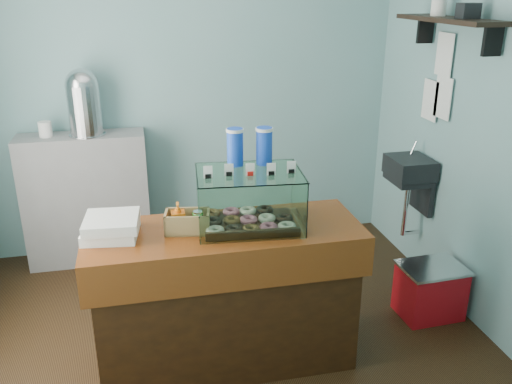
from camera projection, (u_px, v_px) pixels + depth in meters
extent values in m
plane|color=black|center=(221.00, 334.00, 3.67)|extent=(3.50, 3.50, 0.00)
cube|color=#72A5A6|center=(189.00, 89.00, 4.53)|extent=(3.50, 0.04, 2.80)
cube|color=#72A5A6|center=(283.00, 247.00, 1.80)|extent=(3.50, 0.04, 2.80)
cube|color=#72A5A6|center=(482.00, 119.00, 3.52)|extent=(0.04, 3.00, 2.80)
cube|color=black|center=(410.00, 167.00, 4.16)|extent=(0.30, 0.35, 0.15)
cube|color=black|center=(422.00, 190.00, 4.26)|extent=(0.04, 0.30, 0.35)
cylinder|color=silver|center=(414.00, 148.00, 4.23)|extent=(0.02, 0.02, 0.12)
cylinder|color=silver|center=(405.00, 209.00, 4.29)|extent=(0.04, 0.04, 0.45)
cube|color=black|center=(449.00, 20.00, 3.55)|extent=(0.25, 1.00, 0.03)
cube|color=black|center=(493.00, 41.00, 3.23)|extent=(0.12, 0.03, 0.18)
cube|color=black|center=(425.00, 31.00, 3.96)|extent=(0.12, 0.03, 0.18)
cube|color=white|center=(443.00, 98.00, 3.91)|extent=(0.01, 0.21, 0.30)
cube|color=white|center=(430.00, 100.00, 4.08)|extent=(0.01, 0.21, 0.30)
cube|color=white|center=(444.00, 55.00, 3.84)|extent=(0.01, 0.21, 0.30)
cube|color=#3C1E0B|center=(226.00, 301.00, 3.29)|extent=(1.50, 0.56, 0.84)
cube|color=#51210A|center=(224.00, 233.00, 3.13)|extent=(1.60, 0.60, 0.06)
cube|color=#51210A|center=(233.00, 275.00, 2.91)|extent=(1.60, 0.04, 0.18)
cube|color=gray|center=(87.00, 199.00, 4.49)|extent=(1.00, 0.32, 1.10)
cube|color=#321E0F|center=(249.00, 224.00, 3.16)|extent=(0.56, 0.42, 0.02)
torus|color=beige|center=(216.00, 231.00, 3.01)|extent=(0.10, 0.10, 0.03)
torus|color=black|center=(234.00, 230.00, 3.02)|extent=(0.10, 0.10, 0.03)
torus|color=brown|center=(252.00, 229.00, 3.03)|extent=(0.10, 0.10, 0.03)
torus|color=#D2637E|center=(270.00, 228.00, 3.04)|extent=(0.10, 0.10, 0.03)
torus|color=beige|center=(288.00, 227.00, 3.06)|extent=(0.10, 0.10, 0.03)
torus|color=black|center=(214.00, 221.00, 3.12)|extent=(0.10, 0.10, 0.03)
torus|color=brown|center=(232.00, 220.00, 3.14)|extent=(0.10, 0.10, 0.03)
torus|color=#D2637E|center=(249.00, 219.00, 3.15)|extent=(0.10, 0.10, 0.03)
torus|color=beige|center=(267.00, 218.00, 3.16)|extent=(0.10, 0.10, 0.03)
torus|color=black|center=(284.00, 218.00, 3.17)|extent=(0.10, 0.10, 0.03)
torus|color=brown|center=(213.00, 213.00, 3.24)|extent=(0.10, 0.10, 0.03)
torus|color=#D2637E|center=(230.00, 212.00, 3.25)|extent=(0.10, 0.10, 0.03)
torus|color=beige|center=(247.00, 211.00, 3.27)|extent=(0.10, 0.10, 0.03)
torus|color=black|center=(263.00, 210.00, 3.28)|extent=(0.10, 0.10, 0.03)
cube|color=white|center=(254.00, 214.00, 2.91)|extent=(0.58, 0.06, 0.32)
cube|color=white|center=(245.00, 187.00, 3.30)|extent=(0.58, 0.06, 0.32)
cube|color=white|center=(198.00, 202.00, 3.07)|extent=(0.04, 0.43, 0.32)
cube|color=white|center=(299.00, 197.00, 3.14)|extent=(0.04, 0.43, 0.32)
cube|color=white|center=(249.00, 173.00, 3.05)|extent=(0.63, 0.49, 0.01)
cube|color=white|center=(208.00, 171.00, 2.96)|extent=(0.05, 0.01, 0.07)
cube|color=black|center=(208.00, 175.00, 2.97)|extent=(0.03, 0.02, 0.02)
cube|color=white|center=(229.00, 170.00, 2.97)|extent=(0.05, 0.01, 0.07)
cube|color=black|center=(229.00, 174.00, 2.98)|extent=(0.03, 0.02, 0.02)
cube|color=white|center=(250.00, 169.00, 2.99)|extent=(0.05, 0.01, 0.07)
cube|color=red|center=(250.00, 173.00, 2.99)|extent=(0.03, 0.02, 0.02)
cube|color=white|center=(271.00, 168.00, 3.00)|extent=(0.05, 0.01, 0.07)
cube|color=black|center=(271.00, 172.00, 3.01)|extent=(0.03, 0.02, 0.02)
cube|color=white|center=(292.00, 168.00, 3.01)|extent=(0.05, 0.01, 0.07)
cube|color=black|center=(292.00, 171.00, 3.02)|extent=(0.03, 0.02, 0.02)
cylinder|color=blue|center=(235.00, 147.00, 3.13)|extent=(0.09, 0.09, 0.22)
cylinder|color=white|center=(235.00, 130.00, 3.09)|extent=(0.10, 0.10, 0.02)
cylinder|color=blue|center=(264.00, 146.00, 3.15)|extent=(0.09, 0.09, 0.22)
cylinder|color=white|center=(264.00, 129.00, 3.12)|extent=(0.10, 0.10, 0.02)
cube|color=#A88454|center=(188.00, 230.00, 3.08)|extent=(0.27, 0.19, 0.01)
cube|color=#A88454|center=(187.00, 227.00, 3.00)|extent=(0.25, 0.06, 0.12)
cube|color=#A88454|center=(188.00, 217.00, 3.13)|extent=(0.25, 0.06, 0.12)
cube|color=#A88454|center=(166.00, 222.00, 3.06)|extent=(0.04, 0.15, 0.12)
cube|color=#A88454|center=(208.00, 221.00, 3.07)|extent=(0.04, 0.15, 0.12)
imported|color=orange|center=(178.00, 216.00, 3.05)|extent=(0.09, 0.09, 0.17)
cylinder|color=#319027|center=(198.00, 221.00, 3.06)|extent=(0.06, 0.06, 0.10)
cylinder|color=silver|center=(198.00, 212.00, 3.04)|extent=(0.05, 0.05, 0.01)
cube|color=white|center=(111.00, 231.00, 3.02)|extent=(0.33, 0.33, 0.06)
cube|color=white|center=(112.00, 222.00, 2.99)|extent=(0.31, 0.31, 0.06)
cylinder|color=silver|center=(87.00, 134.00, 4.29)|extent=(0.28, 0.28, 0.01)
cylinder|color=silver|center=(85.00, 110.00, 4.22)|extent=(0.25, 0.25, 0.38)
sphere|color=silver|center=(82.00, 85.00, 4.15)|extent=(0.25, 0.25, 0.25)
cube|color=red|center=(430.00, 292.00, 3.83)|extent=(0.43, 0.33, 0.36)
cube|color=silver|center=(433.00, 268.00, 3.76)|extent=(0.45, 0.35, 0.02)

